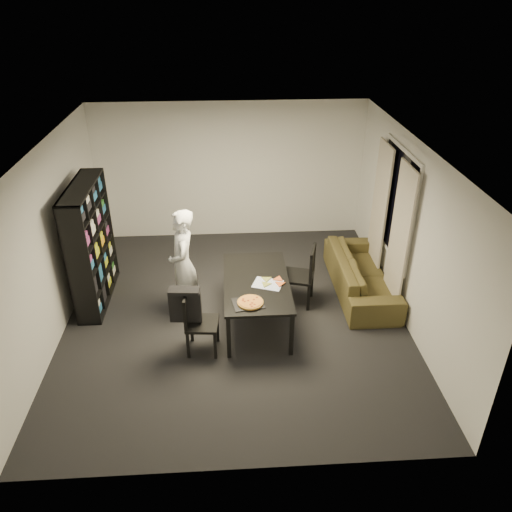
{
  "coord_description": "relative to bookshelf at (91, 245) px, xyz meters",
  "views": [
    {
      "loc": [
        -0.08,
        -6.2,
        4.48
      ],
      "look_at": [
        0.31,
        -0.08,
        1.05
      ],
      "focal_mm": 35.0,
      "sensor_mm": 36.0,
      "label": 1
    }
  ],
  "objects": [
    {
      "name": "room",
      "position": [
        2.16,
        -0.6,
        0.35
      ],
      "size": [
        5.01,
        5.51,
        2.61
      ],
      "color": "black",
      "rests_on": "ground"
    },
    {
      "name": "pizza_slices",
      "position": [
        2.69,
        -0.83,
        -0.24
      ],
      "size": [
        0.4,
        0.35,
        0.01
      ],
      "primitive_type": null,
      "rotation": [
        0.0,
        0.0,
        -0.1
      ],
      "color": "gold",
      "rests_on": "dining_table"
    },
    {
      "name": "bookshelf",
      "position": [
        0.0,
        0.0,
        0.0
      ],
      "size": [
        0.35,
        1.5,
        1.9
      ],
      "primitive_type": "cube",
      "color": "black",
      "rests_on": "room"
    },
    {
      "name": "curtain_left",
      "position": [
        4.56,
        -0.52,
        0.2
      ],
      "size": [
        0.03,
        0.7,
        2.25
      ],
      "primitive_type": "cube",
      "color": "beige",
      "rests_on": "room"
    },
    {
      "name": "person",
      "position": [
        1.41,
        -0.47,
        -0.11
      ],
      "size": [
        0.46,
        0.65,
        1.68
      ],
      "primitive_type": "imported",
      "rotation": [
        0.0,
        0.0,
        -1.48
      ],
      "color": "white",
      "rests_on": "room"
    },
    {
      "name": "chair_left",
      "position": [
        1.61,
        -1.38,
        -0.43
      ],
      "size": [
        0.45,
        0.45,
        0.91
      ],
      "rotation": [
        0.0,
        0.0,
        1.49
      ],
      "color": "black",
      "rests_on": "room"
    },
    {
      "name": "pepperoni_pizza",
      "position": [
        2.34,
        -1.35,
        -0.23
      ],
      "size": [
        0.35,
        0.35,
        0.03
      ],
      "rotation": [
        0.0,
        0.0,
        -0.17
      ],
      "color": "#A67530",
      "rests_on": "dining_table"
    },
    {
      "name": "sofa",
      "position": [
        4.2,
        -0.06,
        -0.64
      ],
      "size": [
        0.82,
        2.1,
        0.61
      ],
      "primitive_type": "imported",
      "rotation": [
        0.0,
        0.0,
        1.57
      ],
      "color": "#3B3617",
      "rests_on": "room"
    },
    {
      "name": "curtain_right",
      "position": [
        4.56,
        0.52,
        0.2
      ],
      "size": [
        0.03,
        0.7,
        2.25
      ],
      "primitive_type": "cube",
      "color": "beige",
      "rests_on": "room"
    },
    {
      "name": "draped_jacket",
      "position": [
        1.49,
        -1.37,
        -0.2
      ],
      "size": [
        0.43,
        0.21,
        0.5
      ],
      "rotation": [
        0.0,
        0.0,
        1.49
      ],
      "color": "black",
      "rests_on": "chair_left"
    },
    {
      "name": "dining_table",
      "position": [
        2.46,
        -0.78,
        -0.32
      ],
      "size": [
        0.93,
        1.67,
        0.7
      ],
      "color": "black",
      "rests_on": "room"
    },
    {
      "name": "chair_right",
      "position": [
        3.23,
        -0.35,
        -0.39
      ],
      "size": [
        0.56,
        0.56,
        0.98
      ],
      "rotation": [
        0.0,
        0.0,
        -1.85
      ],
      "color": "black",
      "rests_on": "room"
    },
    {
      "name": "kitchen_towel",
      "position": [
        2.62,
        -0.88,
        -0.25
      ],
      "size": [
        0.48,
        0.42,
        0.01
      ],
      "primitive_type": "cube",
      "rotation": [
        0.0,
        0.0,
        -0.35
      ],
      "color": "white",
      "rests_on": "dining_table"
    },
    {
      "name": "window_pane",
      "position": [
        4.64,
        -0.0,
        0.55
      ],
      "size": [
        0.02,
        1.4,
        1.6
      ],
      "primitive_type": "cube",
      "color": "black",
      "rests_on": "room"
    },
    {
      "name": "baking_tray",
      "position": [
        2.31,
        -1.34,
        -0.25
      ],
      "size": [
        0.45,
        0.38,
        0.01
      ],
      "primitive_type": "cube",
      "rotation": [
        0.0,
        0.0,
        0.17
      ],
      "color": "black",
      "rests_on": "dining_table"
    },
    {
      "name": "window_frame",
      "position": [
        4.64,
        -0.0,
        0.55
      ],
      "size": [
        0.03,
        1.52,
        1.72
      ],
      "primitive_type": "cube",
      "color": "white",
      "rests_on": "room"
    }
  ]
}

